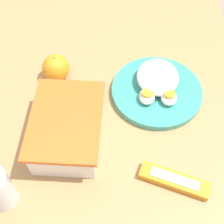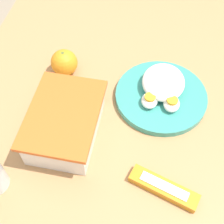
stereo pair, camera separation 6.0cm
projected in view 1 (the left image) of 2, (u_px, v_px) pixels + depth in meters
name	position (u px, v px, depth m)	size (l,w,h in m)	color
ground_plane	(103.00, 212.00, 1.41)	(10.00, 10.00, 0.00)	gray
table	(98.00, 139.00, 0.88)	(1.17, 0.75, 0.76)	#AD7F51
food_container	(68.00, 129.00, 0.72)	(0.22, 0.16, 0.09)	white
orange_fruit	(56.00, 68.00, 0.83)	(0.07, 0.07, 0.07)	orange
rice_plate	(157.00, 87.00, 0.82)	(0.24, 0.24, 0.06)	teal
candy_bar	(174.00, 180.00, 0.68)	(0.08, 0.16, 0.02)	orange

